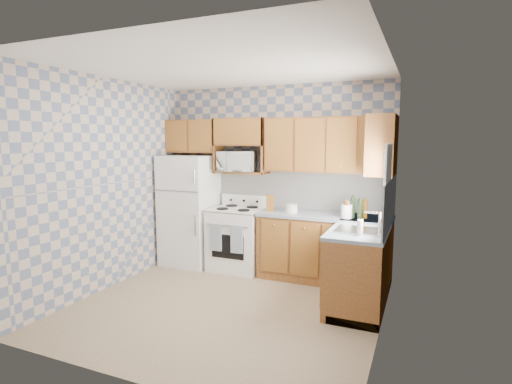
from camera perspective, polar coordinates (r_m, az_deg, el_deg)
floor at (r=4.83m, az=-4.19°, el=-15.94°), size 3.40×3.40×0.00m
back_wall at (r=5.93m, az=2.77°, el=1.96°), size 3.40×0.02×2.70m
right_wall at (r=3.99m, az=17.88°, el=-1.06°), size 0.02×3.20×2.70m
backsplash_back at (r=5.81m, az=6.43°, el=0.32°), size 2.60×0.02×0.56m
backsplash_right at (r=4.80m, az=18.57°, el=-1.51°), size 0.02×1.60×0.56m
refrigerator at (r=6.25m, az=-9.44°, el=-2.57°), size 0.75×0.70×1.68m
stove_body at (r=5.97m, az=-2.64°, el=-6.78°), size 0.76×0.65×0.90m
cooktop at (r=5.87m, az=-2.67°, el=-2.47°), size 0.76×0.65×0.02m
backguard at (r=6.10m, az=-1.56°, el=-1.18°), size 0.76×0.08×0.17m
dish_towel_left at (r=5.73m, az=-5.78°, el=-6.50°), size 0.18×0.02×0.38m
dish_towel_right at (r=5.58m, az=-2.78°, el=-6.84°), size 0.18×0.02×0.38m
base_cabinets_back at (r=5.57m, az=9.68°, el=-8.01°), size 1.75×0.60×0.88m
base_cabinets_right at (r=5.00m, az=14.85°, el=-9.97°), size 0.60×1.60×0.88m
countertop_back at (r=5.47m, az=9.78°, el=-3.37°), size 1.77×0.63×0.04m
countertop_right at (r=4.89m, az=14.97°, el=-4.80°), size 0.63×1.60×0.04m
upper_cabinets_back at (r=5.51m, az=10.33°, el=6.65°), size 1.75×0.33×0.74m
upper_cabinets_fridge at (r=6.32m, az=-8.87°, el=7.85°), size 0.82×0.33×0.50m
upper_cabinets_right at (r=5.21m, az=17.56°, el=6.38°), size 0.33×0.70×0.74m
microwave_shelf at (r=5.95m, az=-2.03°, el=2.81°), size 0.80×0.33×0.03m
microwave at (r=5.92m, az=-2.68°, el=4.40°), size 0.61×0.48×0.30m
sink at (r=4.54m, az=14.41°, el=-5.39°), size 0.48×0.40×0.03m
window at (r=4.42m, az=18.28°, el=1.03°), size 0.02×0.66×0.86m
bottle_0 at (r=5.26m, az=13.64°, el=-2.16°), size 0.06×0.06×0.27m
bottle_1 at (r=5.19m, az=14.62°, el=-2.42°), size 0.06×0.06×0.25m
bottle_2 at (r=5.28m, az=15.31°, el=-2.38°), size 0.06×0.06×0.24m
bottle_3 at (r=5.20m, az=12.72°, el=-2.55°), size 0.06×0.06×0.22m
knife_block at (r=5.64m, az=2.05°, el=-1.54°), size 0.13×0.13×0.23m
electric_kettle at (r=5.24m, az=12.79°, el=-2.72°), size 0.14×0.14×0.18m
food_containers at (r=5.53m, az=5.09°, el=-2.35°), size 0.17×0.17×0.12m
soap_bottle at (r=4.33m, az=14.63°, el=-4.94°), size 0.06×0.06×0.17m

